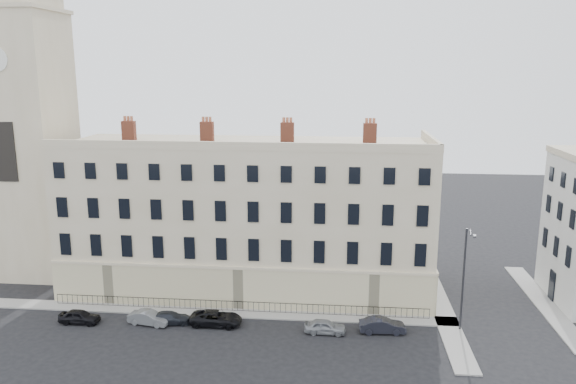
% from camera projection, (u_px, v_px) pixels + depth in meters
% --- Properties ---
extents(ground, '(160.00, 160.00, 0.00)m').
position_uv_depth(ground, '(297.00, 342.00, 46.34)').
color(ground, black).
rests_on(ground, ground).
extents(terrace, '(36.22, 12.22, 17.00)m').
position_uv_depth(terrace, '(248.00, 216.00, 56.94)').
color(terrace, '#C4B492').
rests_on(terrace, ground).
extents(church_tower, '(8.00, 8.13, 44.00)m').
position_uv_depth(church_tower, '(24.00, 102.00, 58.80)').
color(church_tower, '#C4B492').
rests_on(church_tower, ground).
extents(pavement_terrace, '(48.00, 2.00, 0.12)m').
position_uv_depth(pavement_terrace, '(194.00, 311.00, 52.14)').
color(pavement_terrace, gray).
rests_on(pavement_terrace, ground).
extents(pavement_east_return, '(2.00, 24.00, 0.12)m').
position_uv_depth(pavement_east_return, '(441.00, 308.00, 52.88)').
color(pavement_east_return, gray).
rests_on(pavement_east_return, ground).
extents(pavement_adjacent, '(2.00, 20.00, 0.12)m').
position_uv_depth(pavement_adjacent, '(544.00, 303.00, 53.87)').
color(pavement_adjacent, gray).
rests_on(pavement_adjacent, ground).
extents(railings, '(35.00, 0.04, 0.96)m').
position_uv_depth(railings, '(238.00, 306.00, 52.04)').
color(railings, black).
rests_on(railings, ground).
extents(car_a, '(3.62, 1.50, 1.23)m').
position_uv_depth(car_a, '(80.00, 317.00, 49.72)').
color(car_a, black).
rests_on(car_a, ground).
extents(car_b, '(3.87, 1.90, 1.22)m').
position_uv_depth(car_b, '(149.00, 318.00, 49.48)').
color(car_b, slate).
rests_on(car_b, ground).
extents(car_c, '(3.83, 1.90, 1.07)m').
position_uv_depth(car_c, '(170.00, 318.00, 49.66)').
color(car_c, '#1F2329').
rests_on(car_c, ground).
extents(car_d, '(4.58, 2.14, 1.27)m').
position_uv_depth(car_d, '(216.00, 318.00, 49.36)').
color(car_d, black).
rests_on(car_d, ground).
extents(car_e, '(3.57, 1.50, 1.21)m').
position_uv_depth(car_e, '(325.00, 327.00, 47.82)').
color(car_e, gray).
rests_on(car_e, ground).
extents(car_f, '(4.02, 1.63, 1.30)m').
position_uv_depth(car_f, '(382.00, 325.00, 47.92)').
color(car_f, black).
rests_on(car_f, ground).
extents(streetlamp, '(0.54, 1.96, 9.13)m').
position_uv_depth(streetlamp, '(464.00, 275.00, 47.29)').
color(streetlamp, '#2D2D32').
rests_on(streetlamp, ground).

